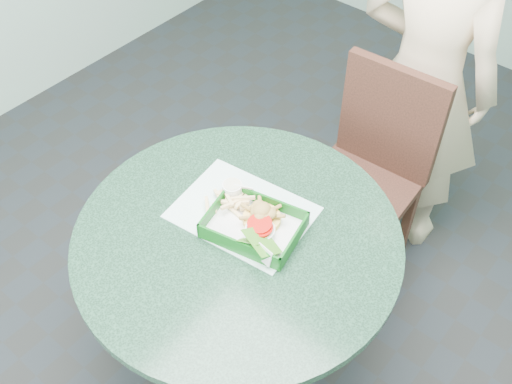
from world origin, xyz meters
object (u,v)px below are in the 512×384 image
Objects in this scene: dining_chair at (370,165)px; diner_person at (425,75)px; cafe_table at (239,272)px; crab_sandwich at (263,220)px; food_basket at (254,232)px; sauce_ramekin at (242,189)px.

dining_chair is 0.39m from diner_person.
crab_sandwich is at bearing 63.15° from cafe_table.
dining_chair is at bearing 87.10° from cafe_table.
crab_sandwich is (-0.02, -0.93, -0.01)m from diner_person.
diner_person is at bearing 86.76° from cafe_table.
food_basket is (0.03, 0.04, 0.19)m from cafe_table.
diner_person reaches higher than food_basket.
food_basket is 4.37× the size of sauce_ramekin.
sauce_ramekin reaches higher than cafe_table.
food_basket is 0.15m from sauce_ramekin.
dining_chair is at bearing 78.12° from sauce_ramekin.
cafe_table is at bearing -96.35° from dining_chair.
sauce_ramekin is (-0.15, -0.88, -0.01)m from diner_person.
cafe_table is 0.23m from crab_sandwich.
dining_chair reaches higher than cafe_table.
diner_person is 6.02× the size of food_basket.
sauce_ramekin reaches higher than food_basket.
crab_sandwich is (0.04, 0.07, 0.22)m from cafe_table.
diner_person is 0.89m from sauce_ramekin.
cafe_table is 0.27m from sauce_ramekin.
diner_person is (0.02, 0.27, 0.28)m from dining_chair.
diner_person is 26.33× the size of sauce_ramekin.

